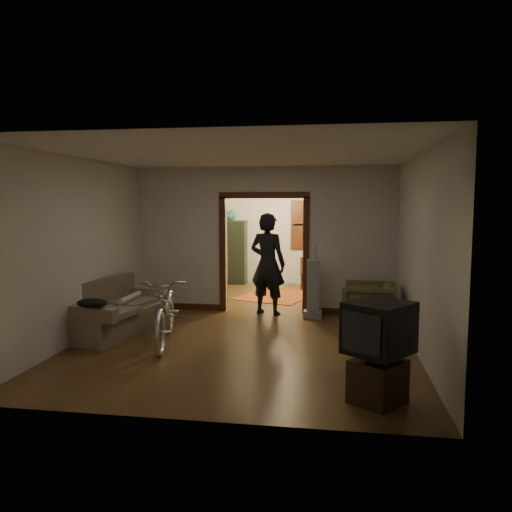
% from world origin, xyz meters
% --- Properties ---
extents(floor, '(5.00, 8.50, 0.01)m').
position_xyz_m(floor, '(0.00, 0.00, 0.00)').
color(floor, '#3F2914').
rests_on(floor, ground).
extents(ceiling, '(5.00, 8.50, 0.01)m').
position_xyz_m(ceiling, '(0.00, 0.00, 2.80)').
color(ceiling, white).
rests_on(ceiling, floor).
extents(wall_back, '(5.00, 0.02, 2.80)m').
position_xyz_m(wall_back, '(0.00, 4.25, 1.40)').
color(wall_back, beige).
rests_on(wall_back, floor).
extents(wall_left, '(0.02, 8.50, 2.80)m').
position_xyz_m(wall_left, '(-2.50, 0.00, 1.40)').
color(wall_left, beige).
rests_on(wall_left, floor).
extents(wall_right, '(0.02, 8.50, 2.80)m').
position_xyz_m(wall_right, '(2.50, 0.00, 1.40)').
color(wall_right, beige).
rests_on(wall_right, floor).
extents(partition_wall, '(5.00, 0.14, 2.80)m').
position_xyz_m(partition_wall, '(0.00, 0.75, 1.40)').
color(partition_wall, beige).
rests_on(partition_wall, floor).
extents(door_casing, '(1.74, 0.20, 2.32)m').
position_xyz_m(door_casing, '(0.00, 0.75, 1.10)').
color(door_casing, '#3F1E0E').
rests_on(door_casing, floor).
extents(far_window, '(0.98, 0.06, 1.28)m').
position_xyz_m(far_window, '(0.70, 4.21, 1.55)').
color(far_window, black).
rests_on(far_window, wall_back).
extents(chandelier, '(0.24, 0.24, 0.24)m').
position_xyz_m(chandelier, '(0.00, 2.50, 2.35)').
color(chandelier, '#FFE0A5').
rests_on(chandelier, ceiling).
extents(light_switch, '(0.08, 0.01, 0.12)m').
position_xyz_m(light_switch, '(1.05, 0.68, 1.25)').
color(light_switch, silver).
rests_on(light_switch, partition_wall).
extents(sofa, '(1.22, 2.03, 0.87)m').
position_xyz_m(sofa, '(-2.15, -1.24, 0.44)').
color(sofa, '#6D6049').
rests_on(sofa, floor).
extents(rolled_paper, '(0.10, 0.79, 0.10)m').
position_xyz_m(rolled_paper, '(-2.05, -0.94, 0.53)').
color(rolled_paper, beige).
rests_on(rolled_paper, sofa).
extents(jacket, '(0.45, 0.34, 0.13)m').
position_xyz_m(jacket, '(-2.10, -2.15, 0.68)').
color(jacket, black).
rests_on(jacket, sofa).
extents(bicycle, '(1.11, 2.07, 1.03)m').
position_xyz_m(bicycle, '(-1.16, -1.67, 0.52)').
color(bicycle, silver).
rests_on(bicycle, floor).
extents(armchair, '(0.96, 0.93, 0.80)m').
position_xyz_m(armchair, '(1.92, -0.40, 0.40)').
color(armchair, brown).
rests_on(armchair, floor).
extents(tv_stand, '(0.68, 0.69, 0.46)m').
position_xyz_m(tv_stand, '(1.81, -3.51, 0.23)').
color(tv_stand, black).
rests_on(tv_stand, floor).
extents(crt_tv, '(0.83, 0.84, 0.54)m').
position_xyz_m(crt_tv, '(1.81, -3.51, 0.81)').
color(crt_tv, black).
rests_on(crt_tv, tv_stand).
extents(vacuum, '(0.39, 0.34, 1.09)m').
position_xyz_m(vacuum, '(0.96, 0.33, 0.54)').
color(vacuum, gray).
rests_on(vacuum, floor).
extents(person, '(0.81, 0.65, 1.93)m').
position_xyz_m(person, '(0.10, 0.51, 0.97)').
color(person, black).
rests_on(person, floor).
extents(oriental_rug, '(1.96, 2.24, 0.01)m').
position_xyz_m(oriental_rug, '(0.08, 2.43, 0.01)').
color(oriental_rug, maroon).
rests_on(oriental_rug, floor).
extents(locker, '(0.84, 0.48, 1.66)m').
position_xyz_m(locker, '(-1.35, 4.04, 0.83)').
color(locker, '#212E1B').
rests_on(locker, floor).
extents(globe, '(0.27, 0.27, 0.27)m').
position_xyz_m(globe, '(-1.35, 4.04, 1.94)').
color(globe, '#1E5972').
rests_on(globe, locker).
extents(desk, '(1.03, 0.66, 0.71)m').
position_xyz_m(desk, '(1.01, 3.75, 0.36)').
color(desk, '#332011').
rests_on(desk, floor).
extents(desk_chair, '(0.39, 0.39, 0.82)m').
position_xyz_m(desk_chair, '(0.72, 3.33, 0.41)').
color(desk_chair, '#332011').
rests_on(desk_chair, floor).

